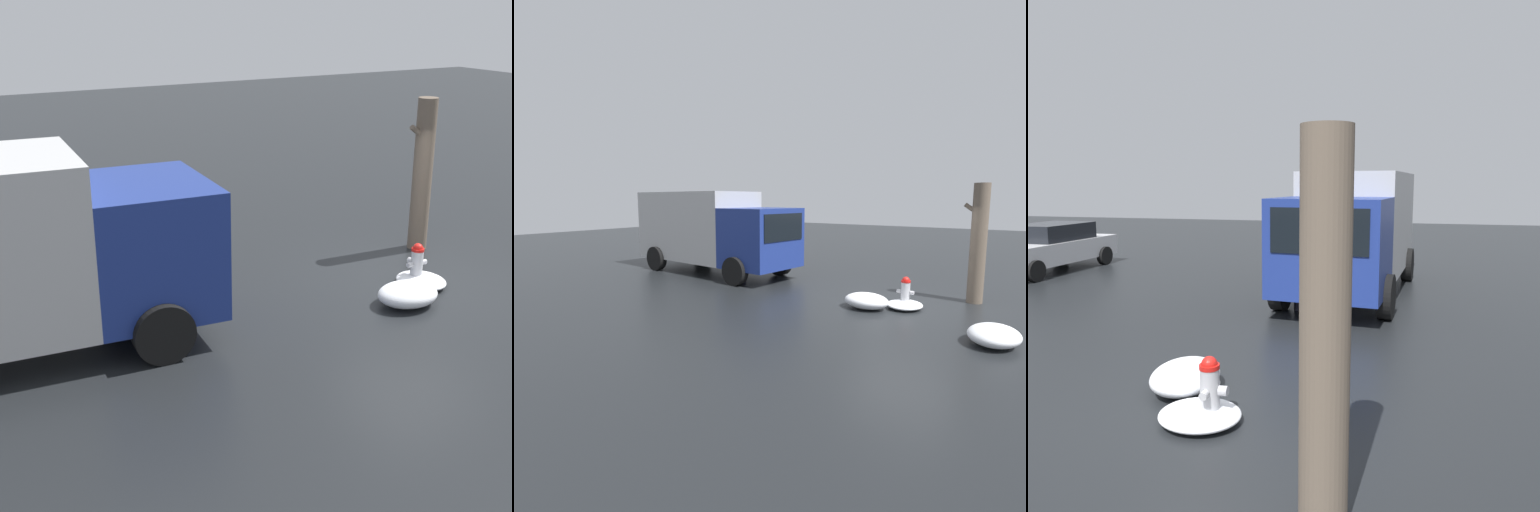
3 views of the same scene
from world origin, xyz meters
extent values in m
plane|color=black|center=(0.00, 0.00, 0.00)|extent=(60.00, 60.00, 0.00)
cylinder|color=#B7B7BC|center=(0.00, 0.00, 0.32)|extent=(0.22, 0.22, 0.63)
cylinder|color=red|center=(0.00, 0.00, 0.66)|extent=(0.23, 0.23, 0.05)
sphere|color=red|center=(0.00, 0.00, 0.68)|extent=(0.18, 0.18, 0.18)
cylinder|color=#B7B7BC|center=(0.00, -0.16, 0.39)|extent=(0.11, 0.10, 0.11)
cylinder|color=#B7B7BC|center=(0.16, 0.00, 0.39)|extent=(0.10, 0.09, 0.09)
cylinder|color=#B7B7BC|center=(-0.16, 0.00, 0.39)|extent=(0.10, 0.09, 0.09)
cylinder|color=#6B5B4C|center=(-1.33, -1.51, 1.54)|extent=(0.39, 0.39, 3.08)
cylinder|color=#6B5B4C|center=(-1.16, -1.51, 2.40)|extent=(0.45, 0.11, 0.36)
cube|color=navy|center=(4.90, -0.57, 1.42)|extent=(2.09, 2.37, 1.93)
cube|color=black|center=(3.95, -0.49, 1.80)|extent=(0.19, 1.86, 0.85)
cube|color=#BCBCBC|center=(8.08, -0.85, 1.69)|extent=(4.64, 2.60, 2.48)
cylinder|color=black|center=(4.90, -1.69, 0.45)|extent=(0.92, 0.36, 0.90)
cylinder|color=black|center=(5.10, 0.52, 0.45)|extent=(0.92, 0.36, 0.90)
cylinder|color=black|center=(9.09, -2.06, 0.45)|extent=(0.92, 0.36, 0.90)
cylinder|color=black|center=(9.29, 0.15, 0.45)|extent=(0.92, 0.36, 0.90)
cylinder|color=#23232D|center=(5.17, 0.10, 0.44)|extent=(0.27, 0.27, 0.88)
cylinder|color=maroon|center=(5.17, 0.10, 1.24)|extent=(0.40, 0.40, 0.73)
sphere|color=tan|center=(5.17, 0.10, 1.73)|extent=(0.24, 0.24, 0.24)
ellipsoid|color=white|center=(0.75, 0.65, 0.19)|extent=(1.09, 0.86, 0.38)
ellipsoid|color=white|center=(-2.13, 1.67, 0.19)|extent=(0.90, 1.09, 0.37)
ellipsoid|color=white|center=(-0.03, 0.11, 0.09)|extent=(0.85, 0.95, 0.18)
camera|label=1|loc=(8.34, 9.09, 4.97)|focal=50.00mm
camera|label=2|loc=(-2.86, 9.82, 2.67)|focal=28.00mm
camera|label=3|loc=(-4.91, -2.10, 2.66)|focal=35.00mm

